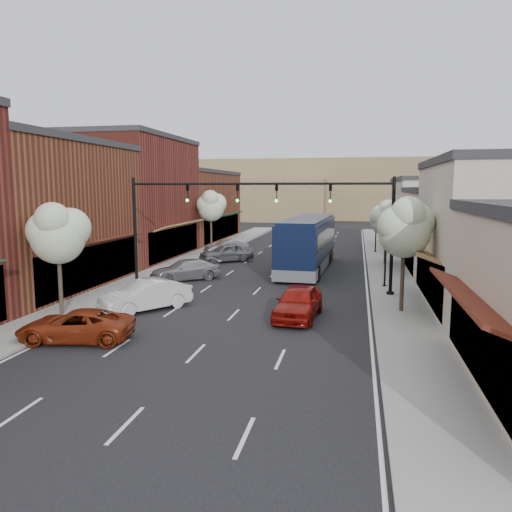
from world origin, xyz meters
The scene contains 28 objects.
ground centered at (0.00, 0.00, 0.00)m, with size 160.00×160.00×0.00m, color black.
sidewalk_left centered at (-8.40, 18.50, 0.07)m, with size 2.80×73.00×0.15m, color gray.
sidewalk_right centered at (8.40, 18.50, 0.07)m, with size 2.80×73.00×0.15m, color gray.
curb_left centered at (-7.00, 18.50, 0.07)m, with size 0.25×73.00×0.17m, color gray.
curb_right centered at (7.00, 18.50, 0.07)m, with size 0.25×73.00×0.17m, color gray.
bldg_left_midnear centered at (-14.23, 6.00, 4.66)m, with size 10.14×14.10×9.40m.
bldg_left_midfar centered at (-14.24, 20.00, 5.40)m, with size 10.14×14.10×10.90m.
bldg_left_far centered at (-14.22, 36.00, 4.16)m, with size 10.14×18.10×8.40m.
bldg_right_midnear centered at (13.72, 6.00, 3.91)m, with size 9.14×12.10×7.90m.
bldg_right_midfar centered at (13.70, 18.00, 3.17)m, with size 9.14×12.10×6.40m.
bldg_right_far centered at (13.71, 32.00, 3.66)m, with size 9.14×16.10×7.40m.
hill_far centered at (0.00, 90.00, 6.00)m, with size 120.00×30.00×12.00m, color #7A6647.
hill_near centered at (-25.00, 78.00, 4.00)m, with size 50.00×20.00×8.00m, color #7A6647.
signal_mast_right centered at (5.62, 8.00, 4.62)m, with size 8.22×0.46×7.00m.
signal_mast_left centered at (-5.62, 8.00, 4.62)m, with size 8.22×0.46×7.00m.
tree_right_near centered at (8.35, 3.94, 4.45)m, with size 2.85×2.65×5.95m.
tree_right_far centered at (8.35, 19.94, 3.99)m, with size 2.85×2.65×5.43m.
tree_left_near centered at (-8.25, -0.06, 4.22)m, with size 2.85×2.65×5.69m.
tree_left_far centered at (-8.25, 25.94, 4.60)m, with size 2.85×2.65×6.13m.
lamp_post_near centered at (7.80, 10.50, 3.01)m, with size 0.44×0.44×4.44m.
lamp_post_far centered at (7.80, 28.00, 3.01)m, with size 0.44×0.44×4.44m.
coach_bus centered at (2.28, 16.70, 2.10)m, with size 3.46×13.42×4.06m.
red_hatchback centered at (3.27, 2.03, 0.81)m, with size 1.92×4.77×1.62m, color maroon.
parked_car_a centered at (-5.41, -3.48, 0.66)m, with size 2.19×4.75×1.32m, color maroon.
parked_car_b centered at (-4.73, 2.05, 0.80)m, with size 1.69×4.84×1.59m, color silver.
parked_car_c centered at (-5.63, 10.67, 0.71)m, with size 1.99×4.88×1.42m, color gray.
parked_car_d centered at (-5.01, 19.45, 0.80)m, with size 1.89×4.71×1.60m, color #595A60.
parked_car_e centered at (-6.20, 23.95, 0.69)m, with size 1.46×4.20×1.38m, color #95969A.
Camera 1 is at (5.99, -21.76, 6.37)m, focal length 35.00 mm.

